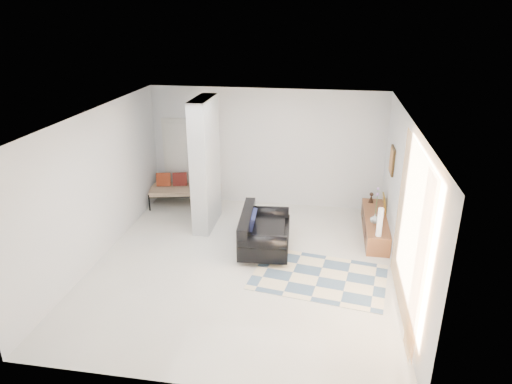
# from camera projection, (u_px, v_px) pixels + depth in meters

# --- Properties ---
(floor) EXTENTS (6.00, 6.00, 0.00)m
(floor) POSITION_uv_depth(u_px,v_px,m) (243.00, 265.00, 8.53)
(floor) COLOR beige
(floor) RESTS_ON ground
(ceiling) EXTENTS (6.00, 6.00, 0.00)m
(ceiling) POSITION_uv_depth(u_px,v_px,m) (241.00, 117.00, 7.49)
(ceiling) COLOR white
(ceiling) RESTS_ON wall_back
(wall_back) EXTENTS (6.00, 0.00, 6.00)m
(wall_back) POSITION_uv_depth(u_px,v_px,m) (266.00, 148.00, 10.76)
(wall_back) COLOR silver
(wall_back) RESTS_ON ground
(wall_front) EXTENTS (6.00, 0.00, 6.00)m
(wall_front) POSITION_uv_depth(u_px,v_px,m) (193.00, 293.00, 5.26)
(wall_front) COLOR silver
(wall_front) RESTS_ON ground
(wall_left) EXTENTS (0.00, 6.00, 6.00)m
(wall_left) POSITION_uv_depth(u_px,v_px,m) (96.00, 187.00, 8.42)
(wall_left) COLOR silver
(wall_left) RESTS_ON ground
(wall_right) EXTENTS (0.00, 6.00, 6.00)m
(wall_right) POSITION_uv_depth(u_px,v_px,m) (404.00, 206.00, 7.60)
(wall_right) COLOR silver
(wall_right) RESTS_ON ground
(partition_column) EXTENTS (0.35, 1.20, 2.80)m
(partition_column) POSITION_uv_depth(u_px,v_px,m) (205.00, 164.00, 9.64)
(partition_column) COLOR #B1B5B8
(partition_column) RESTS_ON floor
(hallway_door) EXTENTS (0.85, 0.06, 2.04)m
(hallway_door) POSITION_uv_depth(u_px,v_px,m) (181.00, 160.00, 11.17)
(hallway_door) COLOR silver
(hallway_door) RESTS_ON floor
(curtain) EXTENTS (0.00, 2.55, 2.55)m
(curtain) POSITION_uv_depth(u_px,v_px,m) (409.00, 234.00, 6.54)
(curtain) COLOR #F39F40
(curtain) RESTS_ON wall_right
(wall_art) EXTENTS (0.04, 0.45, 0.55)m
(wall_art) POSITION_uv_depth(u_px,v_px,m) (392.00, 161.00, 9.07)
(wall_art) COLOR #32200D
(wall_art) RESTS_ON wall_right
(media_console) EXTENTS (0.45, 2.01, 0.80)m
(media_console) POSITION_uv_depth(u_px,v_px,m) (375.00, 225.00, 9.64)
(media_console) COLOR brown
(media_console) RESTS_ON floor
(loveseat) EXTENTS (1.04, 1.66, 0.76)m
(loveseat) POSITION_uv_depth(u_px,v_px,m) (262.00, 232.00, 9.01)
(loveseat) COLOR silver
(loveseat) RESTS_ON floor
(daybed) EXTENTS (1.82, 1.07, 0.77)m
(daybed) POSITION_uv_depth(u_px,v_px,m) (185.00, 188.00, 11.06)
(daybed) COLOR black
(daybed) RESTS_ON floor
(area_rug) EXTENTS (2.52, 1.88, 0.01)m
(area_rug) POSITION_uv_depth(u_px,v_px,m) (319.00, 277.00, 8.14)
(area_rug) COLOR beige
(area_rug) RESTS_ON floor
(cylinder_lamp) EXTENTS (0.10, 0.10, 0.57)m
(cylinder_lamp) POSITION_uv_depth(u_px,v_px,m) (380.00, 222.00, 8.66)
(cylinder_lamp) COLOR silver
(cylinder_lamp) RESTS_ON media_console
(bronze_figurine) EXTENTS (0.12, 0.12, 0.24)m
(bronze_figurine) POSITION_uv_depth(u_px,v_px,m) (371.00, 198.00, 10.23)
(bronze_figurine) COLOR black
(bronze_figurine) RESTS_ON media_console
(vase) EXTENTS (0.21, 0.21, 0.20)m
(vase) POSITION_uv_depth(u_px,v_px,m) (375.00, 219.00, 9.25)
(vase) COLOR silver
(vase) RESTS_ON media_console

